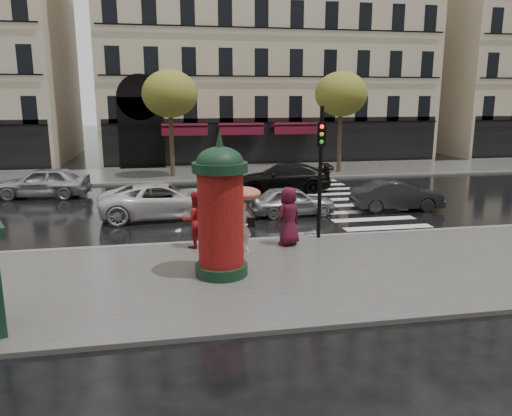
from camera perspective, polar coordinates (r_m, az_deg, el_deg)
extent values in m
plane|color=black|center=(14.77, 0.19, -7.28)|extent=(160.00, 160.00, 0.00)
cube|color=#474744|center=(14.29, 0.57, -7.72)|extent=(90.00, 7.00, 0.12)
cube|color=#474744|center=(33.12, -6.05, 3.91)|extent=(90.00, 6.00, 0.12)
cube|color=slate|center=(17.56, -1.67, -3.79)|extent=(90.00, 0.25, 0.14)
cube|color=slate|center=(30.17, -5.57, 3.09)|extent=(90.00, 0.25, 0.14)
cube|color=silver|center=(25.29, 9.47, 0.99)|extent=(3.60, 11.75, 0.01)
cube|color=#B7A88C|center=(44.76, 0.51, 18.99)|extent=(26.00, 14.00, 20.00)
cylinder|color=#38281C|center=(31.74, -9.63, 8.05)|extent=(0.28, 0.28, 5.20)
ellipsoid|color=#536620|center=(31.65, -9.81, 12.74)|extent=(3.40, 3.40, 2.89)
cylinder|color=#38281C|center=(33.80, 9.55, 8.32)|extent=(0.28, 0.28, 5.20)
ellipsoid|color=#536620|center=(33.71, 9.72, 12.73)|extent=(3.40, 3.40, 2.89)
imported|color=#EEE0C4|center=(15.95, -1.49, -2.20)|extent=(0.69, 0.55, 1.65)
cylinder|color=black|center=(15.82, -1.50, -0.27)|extent=(0.02, 0.02, 1.05)
ellipsoid|color=red|center=(15.71, -1.51, 1.69)|extent=(1.15, 1.15, 0.40)
cone|color=black|center=(15.67, -1.52, 2.52)|extent=(0.04, 0.04, 0.09)
cube|color=black|center=(15.89, -0.59, -1.65)|extent=(0.24, 0.11, 0.31)
imported|color=#AE151C|center=(16.55, -6.97, -1.33)|extent=(1.06, 0.91, 1.89)
imported|color=#4B0F1F|center=(16.74, 3.77, -0.94)|extent=(1.15, 1.02, 1.98)
cylinder|color=black|center=(14.19, -3.97, -6.96)|extent=(1.47, 1.47, 0.32)
cylinder|color=maroon|center=(13.77, -4.06, -1.18)|extent=(1.26, 1.26, 2.63)
cylinder|color=black|center=(13.50, -4.15, 4.67)|extent=(1.51, 1.51, 0.26)
ellipsoid|color=black|center=(13.49, -4.16, 5.12)|extent=(1.30, 1.30, 0.91)
cone|color=black|center=(13.42, -4.20, 8.01)|extent=(0.21, 0.21, 0.47)
cylinder|color=black|center=(17.49, 7.35, 3.93)|extent=(0.14, 0.14, 4.60)
cube|color=black|center=(17.09, 7.51, 8.38)|extent=(0.33, 0.28, 0.80)
imported|color=#AEADB2|center=(21.59, 4.13, 0.83)|extent=(3.77, 1.66, 1.26)
imported|color=black|center=(23.39, 15.80, 1.39)|extent=(4.13, 1.64, 1.34)
imported|color=silver|center=(21.47, -10.57, 0.89)|extent=(5.51, 2.83, 1.49)
imported|color=black|center=(26.99, 3.08, 3.48)|extent=(5.37, 2.65, 1.50)
imported|color=#AAABAF|center=(27.57, -23.14, 2.73)|extent=(4.74, 2.33, 1.56)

